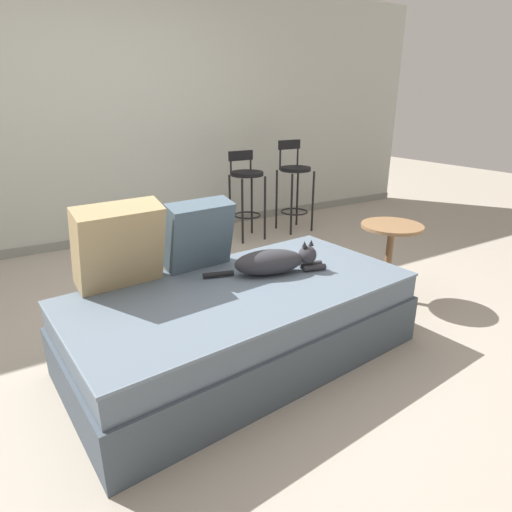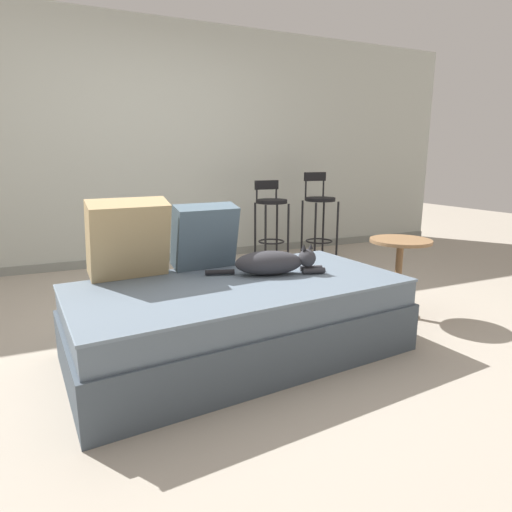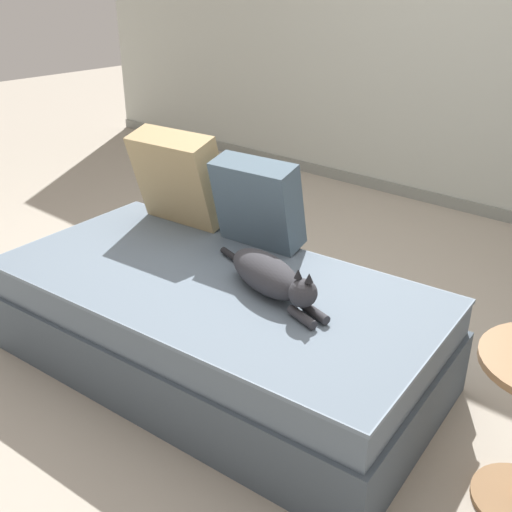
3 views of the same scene
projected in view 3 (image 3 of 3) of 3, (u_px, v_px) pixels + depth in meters
The scene contains 7 objects.
ground_plane at pixel (273, 330), 2.99m from camera, with size 16.00×16.00×0.00m, color #A89E8E.
wall_back_panel at pixel (492, 25), 3.96m from camera, with size 8.00×0.10×2.60m, color #B7BCB2.
wall_baseboard_trim at pixel (461, 205), 4.46m from camera, with size 8.00×0.02×0.09m, color gray.
couch at pixel (215, 324), 2.62m from camera, with size 2.02×1.16×0.45m.
throw_pillow_corner at pixel (179, 178), 2.99m from camera, with size 0.48×0.32×0.48m.
throw_pillow_middle at pixel (258, 203), 2.74m from camera, with size 0.42×0.27×0.43m.
cat at pixel (270, 276), 2.39m from camera, with size 0.72×0.28×0.19m.
Camera 3 is at (1.61, -1.96, 1.63)m, focal length 42.00 mm.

